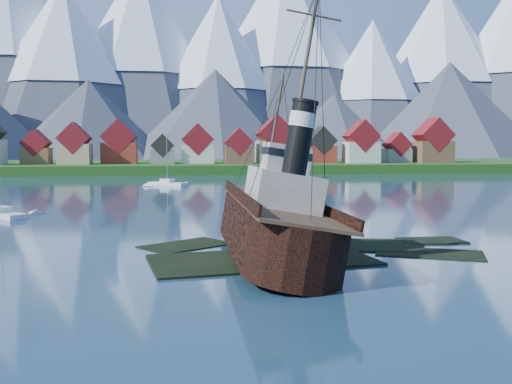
{
  "coord_description": "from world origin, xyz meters",
  "views": [
    {
      "loc": [
        -10.0,
        -47.47,
        9.47
      ],
      "look_at": [
        -2.36,
        6.0,
        5.0
      ],
      "focal_mm": 40.0,
      "sensor_mm": 36.0,
      "label": 1
    }
  ],
  "objects": [
    {
      "name": "ground",
      "position": [
        0.0,
        0.0,
        0.0
      ],
      "size": [
        1400.0,
        1400.0,
        0.0
      ],
      "primitive_type": "plane",
      "color": "#1B384C",
      "rests_on": "ground"
    },
    {
      "name": "shoal",
      "position": [
        1.78,
        2.15,
        -0.35
      ],
      "size": [
        31.71,
        21.24,
        1.14
      ],
      "color": "black",
      "rests_on": "ground"
    },
    {
      "name": "shore_bank",
      "position": [
        0.0,
        170.0,
        0.0
      ],
      "size": [
        600.0,
        80.0,
        3.2
      ],
      "primitive_type": "cube",
      "color": "#184413",
      "rests_on": "ground"
    },
    {
      "name": "seawall",
      "position": [
        0.0,
        132.0,
        0.0
      ],
      "size": [
        600.0,
        2.5,
        2.0
      ],
      "primitive_type": "cube",
      "color": "#3F3D38",
      "rests_on": "ground"
    },
    {
      "name": "town",
      "position": [
        -33.12,
        152.18,
        8.99
      ],
      "size": [
        250.96,
        16.69,
        17.3
      ],
      "color": "maroon",
      "rests_on": "ground"
    },
    {
      "name": "mountains",
      "position": [
        -0.79,
        481.26,
        89.34
      ],
      "size": [
        965.0,
        340.0,
        205.0
      ],
      "color": "#2D333D",
      "rests_on": "ground"
    },
    {
      "name": "tugboat_wreck",
      "position": [
        -2.18,
        1.24,
        2.97
      ],
      "size": [
        6.92,
        29.81,
        23.62
      ],
      "rotation": [
        0.0,
        0.16,
        -0.01
      ],
      "color": "black",
      "rests_on": "ground"
    },
    {
      "name": "sailboat_a",
      "position": [
        -32.7,
        30.79,
        0.26
      ],
      "size": [
        8.11,
        8.57,
        11.53
      ],
      "rotation": [
        0.0,
        0.0,
        0.74
      ],
      "color": "silver",
      "rests_on": "ground"
    },
    {
      "name": "sailboat_c",
      "position": [
        -11.74,
        86.85,
        0.29
      ],
      "size": [
        9.3,
        8.12,
        12.78
      ],
      "rotation": [
        0.0,
        0.0,
        0.9
      ],
      "color": "silver",
      "rests_on": "ground"
    },
    {
      "name": "sailboat_e",
      "position": [
        12.44,
        99.64,
        0.23
      ],
      "size": [
        5.98,
        9.3,
        10.66
      ],
      "rotation": [
        0.0,
        0.0,
        0.44
      ],
      "color": "silver",
      "rests_on": "ground"
    }
  ]
}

